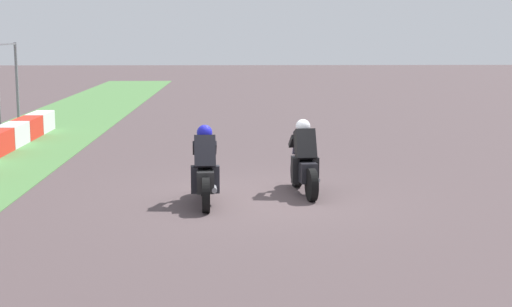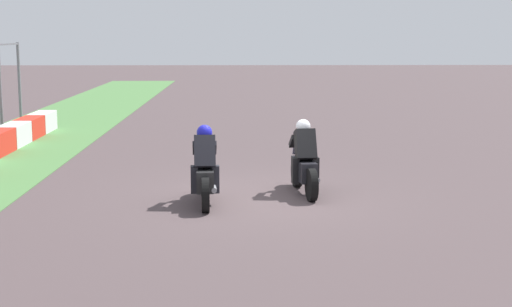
# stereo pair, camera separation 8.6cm
# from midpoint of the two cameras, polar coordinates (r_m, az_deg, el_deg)

# --- Properties ---
(ground_plane) EXTENTS (120.00, 120.00, 0.00)m
(ground_plane) POSITION_cam_midpoint_polar(r_m,az_deg,el_deg) (15.14, -0.15, -3.35)
(ground_plane) COLOR #4D3F41
(rider_lane_a) EXTENTS (2.04, 0.59, 1.51)m
(rider_lane_a) POSITION_cam_midpoint_polar(r_m,az_deg,el_deg) (15.48, 3.44, -0.74)
(rider_lane_a) COLOR black
(rider_lane_a) RESTS_ON ground_plane
(rider_lane_b) EXTENTS (2.04, 0.55, 1.51)m
(rider_lane_b) POSITION_cam_midpoint_polar(r_m,az_deg,el_deg) (14.57, -3.98, -1.37)
(rider_lane_b) COLOR black
(rider_lane_b) RESTS_ON ground_plane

